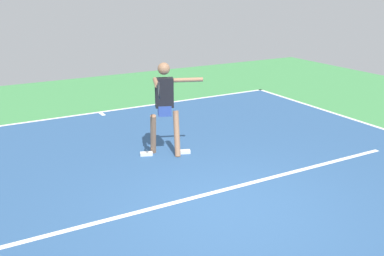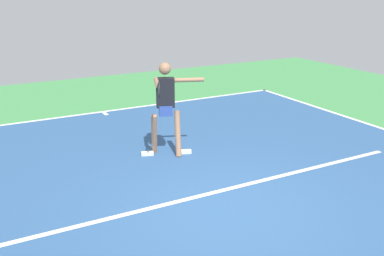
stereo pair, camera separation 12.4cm
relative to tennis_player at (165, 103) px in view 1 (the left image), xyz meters
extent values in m
plane|color=#428E4C|center=(0.16, 2.38, -1.05)|extent=(21.21, 21.21, 0.00)
cube|color=#2D5484|center=(0.16, 2.38, -1.05)|extent=(10.60, 12.04, 0.00)
cube|color=white|center=(0.16, -3.59, -1.05)|extent=(10.60, 0.10, 0.01)
cube|color=white|center=(0.16, 1.85, -1.05)|extent=(7.95, 0.10, 0.01)
cube|color=white|center=(0.16, -3.39, -1.05)|extent=(0.10, 0.30, 0.01)
cylinder|color=#9E7051|center=(-0.22, 0.04, -0.63)|extent=(0.24, 0.40, 0.88)
cube|color=white|center=(-0.35, 0.10, -1.02)|extent=(0.26, 0.18, 0.07)
cylinder|color=#9E7051|center=(0.21, -0.12, -0.63)|extent=(0.24, 0.40, 0.88)
cube|color=white|center=(0.34, -0.17, -1.02)|extent=(0.26, 0.18, 0.07)
cube|color=#2D4799|center=(-0.01, -0.04, -0.15)|extent=(0.30, 0.27, 0.20)
cube|color=black|center=(-0.01, -0.04, 0.19)|extent=(0.38, 0.29, 0.56)
sphere|color=#9E7051|center=(-0.01, -0.04, 0.65)|extent=(0.23, 0.23, 0.23)
cylinder|color=#9E7051|center=(-0.43, 0.12, 0.42)|extent=(0.55, 0.27, 0.08)
cylinder|color=#9E7051|center=(0.25, 0.17, 0.45)|extent=(0.27, 0.55, 0.08)
cylinder|color=black|center=(0.39, 0.53, 0.45)|extent=(0.11, 0.22, 0.03)
torus|color=black|center=(0.48, 0.76, 0.45)|extent=(0.13, 0.28, 0.29)
cylinder|color=silver|center=(0.48, 0.76, 0.45)|extent=(0.09, 0.23, 0.25)
camera|label=1|loc=(3.52, 7.28, 2.12)|focal=41.50mm
camera|label=2|loc=(3.41, 7.34, 2.12)|focal=41.50mm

